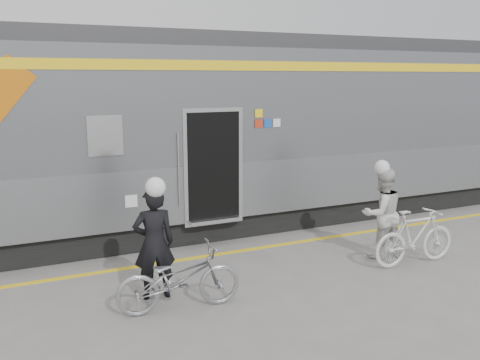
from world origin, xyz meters
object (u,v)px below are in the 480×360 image
man (154,243)px  bicycle_left (179,279)px  bicycle_right (415,237)px  woman (382,213)px

man → bicycle_left: (0.20, -0.55, -0.38)m
bicycle_right → woman: bearing=30.6°
man → bicycle_right: (4.50, -0.55, -0.34)m
man → bicycle_right: size_ratio=1.01×
bicycle_right → bicycle_left: bearing=92.0°
bicycle_left → woman: bearing=-77.3°
bicycle_left → woman: size_ratio=1.07×
woman → bicycle_left: bearing=9.8°
man → bicycle_left: bearing=114.9°
woman → man: bearing=2.0°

